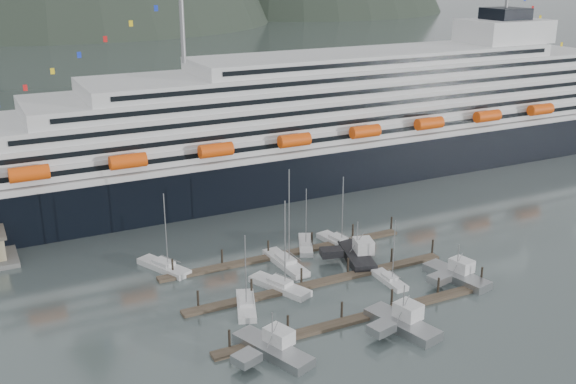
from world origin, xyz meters
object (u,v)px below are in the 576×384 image
cruise_ship (342,127)px  sailboat_d (286,263)px  sailboat_g (306,245)px  sailboat_f (338,242)px  trawler_a (272,349)px  trawler_e (356,255)px  sailboat_a (246,306)px  trawler_b (402,323)px  sailboat_b (280,286)px  trawler_d (456,275)px  sailboat_h (389,280)px  sailboat_e (164,267)px

cruise_ship → sailboat_d: cruise_ship is taller
cruise_ship → sailboat_g: (-30.06, -37.33, -11.64)m
cruise_ship → sailboat_f: cruise_ship is taller
trawler_a → trawler_e: (26.72, 21.24, 0.10)m
sailboat_d → cruise_ship: bearing=-43.1°
sailboat_a → sailboat_f: (25.54, 15.29, 0.01)m
sailboat_g → trawler_b: size_ratio=0.99×
trawler_a → trawler_b: (19.83, -2.36, 0.07)m
sailboat_g → sailboat_b: bearing=164.1°
sailboat_f → sailboat_g: (-6.15, 1.62, -0.04)m
trawler_d → trawler_e: 18.06m
sailboat_b → sailboat_f: sailboat_b is taller
sailboat_b → sailboat_f: bearing=-80.1°
sailboat_g → sailboat_a: bearing=156.9°
sailboat_h → trawler_a: 29.04m
sailboat_e → trawler_e: 34.10m
sailboat_e → trawler_a: (5.40, -32.66, 0.45)m
sailboat_h → trawler_e: 10.34m
trawler_a → trawler_d: bearing=-99.8°
cruise_ship → trawler_e: 53.66m
sailboat_a → sailboat_g: (19.39, 16.92, -0.03)m
sailboat_d → sailboat_h: size_ratio=1.59×
sailboat_a → sailboat_h: bearing=-75.3°
sailboat_b → sailboat_d: (4.84, 7.61, 0.01)m
sailboat_b → sailboat_e: 21.60m
sailboat_f → trawler_d: 24.12m
trawler_a → trawler_d: trawler_d is taller
sailboat_b → trawler_b: bearing=-174.8°
sailboat_a → trawler_a: bearing=-167.9°
sailboat_a → sailboat_h: sailboat_a is taller
sailboat_a → trawler_a: 13.51m
sailboat_h → sailboat_e: bearing=57.1°
trawler_b → trawler_e: size_ratio=0.96×
sailboat_h → trawler_a: (-26.90, -10.92, 0.49)m
sailboat_b → sailboat_d: sailboat_d is taller
sailboat_e → trawler_a: size_ratio=1.13×
sailboat_d → sailboat_g: (7.01, 5.69, -0.07)m
cruise_ship → sailboat_g: 49.32m
trawler_b → sailboat_d: bearing=-2.0°
sailboat_f → trawler_b: 31.95m
trawler_e → sailboat_h: bearing=-162.8°
sailboat_a → sailboat_b: bearing=-44.1°
cruise_ship → sailboat_h: size_ratio=17.90×
sailboat_e → trawler_a: sailboat_e is taller
trawler_a → sailboat_f: bearing=-63.8°
sailboat_g → trawler_d: sailboat_g is taller
sailboat_g → trawler_a: bearing=170.7°
sailboat_e → sailboat_f: (32.86, -4.01, 0.00)m
cruise_ship → sailboat_f: (-23.90, -38.96, -11.60)m
sailboat_d → sailboat_f: (13.16, 4.07, -0.03)m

